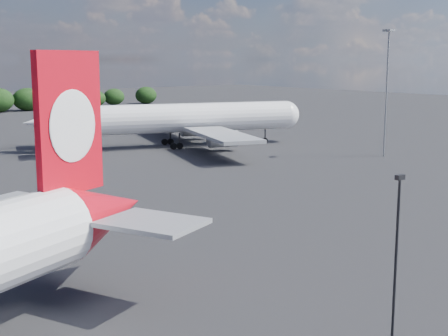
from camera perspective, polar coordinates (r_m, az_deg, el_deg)
china_southern_airliner at (r=121.50m, az=-4.38°, el=4.49°), size 53.85×51.65×17.89m
apron_lamp_post at (r=36.47m, az=15.45°, el=-7.81°), size 0.55×0.30×10.62m
floodlight_mast_near at (r=112.08m, az=14.70°, el=8.23°), size 1.60×1.60×21.88m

